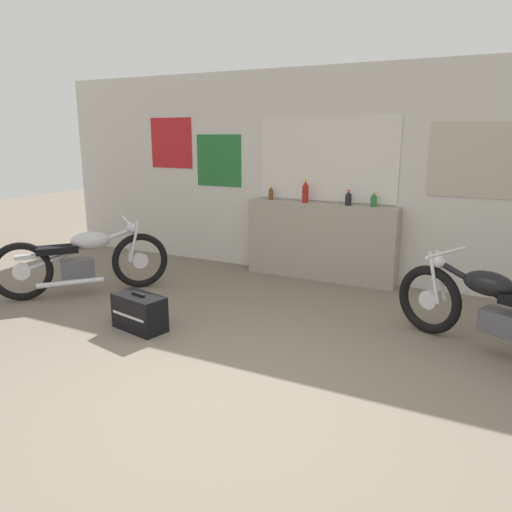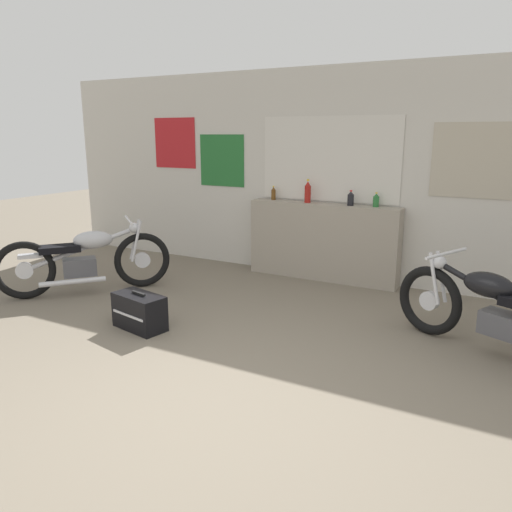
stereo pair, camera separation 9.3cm
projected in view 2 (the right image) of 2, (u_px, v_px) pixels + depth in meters
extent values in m
plane|color=#706656|center=(209.00, 408.00, 3.63)|extent=(24.00, 24.00, 0.00)
cube|color=beige|center=(367.00, 177.00, 6.45)|extent=(10.00, 0.06, 2.80)
cube|color=silver|center=(329.00, 159.00, 6.61)|extent=(1.86, 0.01, 1.05)
cube|color=beige|center=(329.00, 159.00, 6.60)|extent=(1.92, 0.01, 1.11)
cube|color=#B2A893|center=(489.00, 161.00, 5.70)|extent=(1.26, 0.01, 0.87)
cube|color=#23662D|center=(222.00, 161.00, 7.40)|extent=(0.76, 0.01, 0.76)
cube|color=#B21E23|center=(175.00, 143.00, 7.74)|extent=(0.76, 0.01, 0.76)
cube|color=gray|center=(323.00, 242.00, 6.75)|extent=(2.07, 0.28, 1.04)
cylinder|color=#5B3814|center=(273.00, 195.00, 7.00)|extent=(0.06, 0.06, 0.14)
cone|color=#5B3814|center=(274.00, 188.00, 6.98)|extent=(0.05, 0.05, 0.04)
cylinder|color=gold|center=(274.00, 186.00, 6.97)|extent=(0.03, 0.03, 0.02)
cylinder|color=maroon|center=(308.00, 194.00, 6.70)|extent=(0.08, 0.08, 0.23)
cone|color=maroon|center=(308.00, 183.00, 6.66)|extent=(0.07, 0.07, 0.06)
cylinder|color=gold|center=(308.00, 180.00, 6.65)|extent=(0.03, 0.03, 0.03)
cylinder|color=black|center=(351.00, 200.00, 6.44)|extent=(0.08, 0.08, 0.14)
cone|color=black|center=(351.00, 193.00, 6.42)|extent=(0.07, 0.07, 0.04)
cylinder|color=red|center=(351.00, 191.00, 6.41)|extent=(0.03, 0.03, 0.02)
cylinder|color=#23662D|center=(376.00, 202.00, 6.31)|extent=(0.08, 0.08, 0.13)
cone|color=#23662D|center=(376.00, 195.00, 6.29)|extent=(0.07, 0.07, 0.04)
cylinder|color=gold|center=(377.00, 193.00, 6.29)|extent=(0.03, 0.03, 0.01)
torus|color=black|center=(142.00, 260.00, 6.43)|extent=(0.52, 0.60, 0.71)
cylinder|color=silver|center=(142.00, 260.00, 6.43)|extent=(0.17, 0.19, 0.20)
torus|color=black|center=(24.00, 270.00, 5.94)|extent=(0.52, 0.60, 0.71)
cylinder|color=silver|center=(24.00, 270.00, 5.94)|extent=(0.17, 0.19, 0.20)
cube|color=#4C4C51|center=(80.00, 267.00, 6.17)|extent=(0.42, 0.44, 0.22)
cylinder|color=#B2B2B7|center=(78.00, 250.00, 6.12)|extent=(0.86, 1.00, 0.45)
ellipsoid|color=#B2B2B7|center=(93.00, 240.00, 6.15)|extent=(0.49, 0.52, 0.22)
cube|color=black|center=(60.00, 249.00, 6.04)|extent=(0.49, 0.52, 0.08)
cube|color=#B2B2B7|center=(30.00, 256.00, 5.93)|extent=(0.29, 0.30, 0.04)
cylinder|color=silver|center=(135.00, 239.00, 6.40)|extent=(0.14, 0.15, 0.52)
cylinder|color=silver|center=(136.00, 241.00, 6.29)|extent=(0.14, 0.15, 0.52)
cylinder|color=silver|center=(129.00, 220.00, 6.26)|extent=(0.51, 0.44, 0.03)
sphere|color=silver|center=(134.00, 228.00, 6.30)|extent=(0.13, 0.13, 0.13)
cylinder|color=silver|center=(73.00, 282.00, 6.04)|extent=(0.54, 0.63, 0.06)
torus|color=black|center=(429.00, 301.00, 4.91)|extent=(0.67, 0.37, 0.69)
cylinder|color=silver|center=(429.00, 301.00, 4.91)|extent=(0.20, 0.14, 0.19)
cube|color=#4C4C51|center=(504.00, 325.00, 4.33)|extent=(0.44, 0.36, 0.21)
cylinder|color=black|center=(507.00, 302.00, 4.28)|extent=(1.15, 0.56, 0.43)
ellipsoid|color=black|center=(489.00, 285.00, 4.39)|extent=(0.52, 0.41, 0.22)
cylinder|color=silver|center=(434.00, 279.00, 4.76)|extent=(0.17, 0.10, 0.50)
cylinder|color=silver|center=(441.00, 276.00, 4.83)|extent=(0.17, 0.10, 0.50)
cylinder|color=silver|center=(446.00, 253.00, 4.68)|extent=(0.29, 0.60, 0.03)
sphere|color=silver|center=(440.00, 262.00, 4.75)|extent=(0.13, 0.13, 0.13)
cube|color=black|center=(140.00, 312.00, 5.07)|extent=(0.61, 0.39, 0.36)
cube|color=silver|center=(128.00, 315.00, 4.96)|extent=(0.47, 0.11, 0.02)
cube|color=black|center=(138.00, 293.00, 5.02)|extent=(0.20, 0.06, 0.02)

